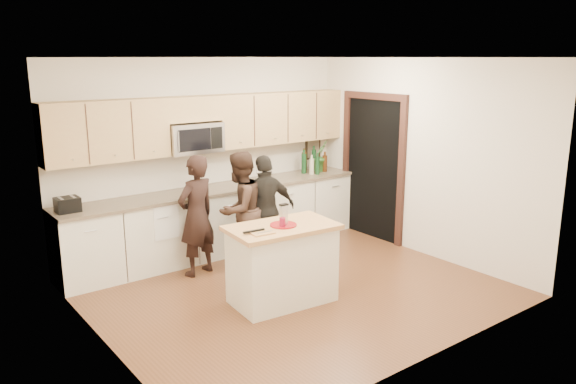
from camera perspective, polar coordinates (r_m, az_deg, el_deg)
floor at (r=6.82m, az=0.52°, el=-9.83°), size 4.50×4.50×0.00m
room_shell at (r=6.33m, az=0.55°, el=4.70°), size 4.52×4.02×2.71m
back_cabinetry at (r=7.98m, az=-6.96°, el=-2.81°), size 4.50×0.66×0.94m
upper_cabinetry at (r=7.85m, az=-7.58°, el=7.12°), size 4.50×0.33×0.75m
microwave at (r=7.68m, az=-9.62°, el=5.46°), size 0.76×0.41×0.40m
doorway at (r=8.57m, az=8.64°, el=2.98°), size 0.06×1.25×2.20m
framed_picture at (r=9.14m, az=2.54°, el=4.55°), size 0.30×0.03×0.38m
dish_towel at (r=7.31m, az=-12.70°, el=-1.89°), size 0.34×0.60×0.48m
island at (r=6.33m, az=-0.60°, el=-7.27°), size 1.26×0.81×0.90m
red_plate at (r=6.18m, az=-0.48°, el=-3.36°), size 0.30×0.30×0.02m
box_grater at (r=6.13m, az=-0.43°, el=-2.24°), size 0.10×0.05×0.23m
drink_glass at (r=6.09m, az=-0.57°, el=-3.12°), size 0.07×0.07×0.11m
cutting_board at (r=5.91m, az=-2.68°, el=-4.14°), size 0.25×0.21×0.02m
tongs at (r=5.92m, az=-3.49°, el=-3.97°), size 0.25×0.05×0.02m
knife at (r=5.90m, az=-2.36°, el=-4.07°), size 0.17×0.04×0.01m
toaster at (r=7.05m, az=-21.50°, el=-1.20°), size 0.27×0.23×0.17m
bottle_cluster at (r=8.77m, az=2.41°, el=3.11°), size 0.42×0.31×0.40m
orchid at (r=8.91m, az=3.29°, el=3.71°), size 0.31×0.26×0.49m
woman_left at (r=7.12m, az=-9.27°, el=-2.39°), size 0.64×0.50×1.54m
woman_center at (r=7.35m, az=-4.90°, el=-1.80°), size 0.90×0.80×1.53m
woman_right at (r=7.47m, az=-2.30°, el=-1.79°), size 0.90×0.47×1.46m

